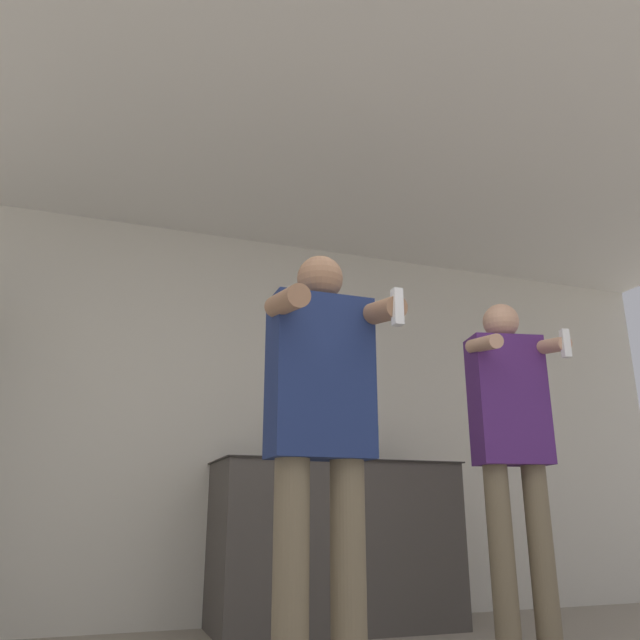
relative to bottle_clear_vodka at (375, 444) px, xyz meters
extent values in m
cube|color=beige|center=(-0.88, 0.35, 0.19)|extent=(7.00, 0.06, 2.55)
cube|color=silver|center=(-0.88, -1.07, 1.49)|extent=(7.00, 3.30, 0.05)
cube|color=#47423D|center=(-0.28, 0.00, -0.61)|extent=(1.46, 0.64, 0.95)
cube|color=#272421|center=(-0.28, 0.00, -0.13)|extent=(1.49, 0.67, 0.01)
cylinder|color=silver|center=(0.00, 0.00, -0.01)|extent=(0.06, 0.06, 0.25)
cylinder|color=silver|center=(0.00, 0.00, 0.14)|extent=(0.02, 0.02, 0.05)
sphere|color=black|center=(0.00, 0.00, 0.17)|extent=(0.02, 0.02, 0.02)
cylinder|color=silver|center=(-0.55, 0.00, -0.05)|extent=(0.09, 0.09, 0.15)
cylinder|color=silver|center=(-0.55, 0.00, 0.06)|extent=(0.03, 0.03, 0.06)
sphere|color=#B29933|center=(-0.55, 0.00, 0.09)|extent=(0.03, 0.03, 0.03)
cylinder|color=black|center=(-0.27, 0.00, -0.05)|extent=(0.09, 0.09, 0.15)
cylinder|color=black|center=(-0.27, 0.00, 0.04)|extent=(0.03, 0.03, 0.05)
sphere|color=#B29933|center=(-0.27, 0.00, 0.07)|extent=(0.04, 0.04, 0.04)
cylinder|color=#75664C|center=(-1.01, -1.48, -0.66)|extent=(0.13, 0.13, 0.85)
cylinder|color=#75664C|center=(-0.79, -1.48, -0.66)|extent=(0.13, 0.13, 0.85)
cube|color=navy|center=(-0.90, -1.48, 0.08)|extent=(0.40, 0.20, 0.64)
sphere|color=#9E7051|center=(-0.90, -1.48, 0.50)|extent=(0.19, 0.19, 0.19)
cylinder|color=#9E7051|center=(-1.09, -1.64, 0.32)|extent=(0.09, 0.33, 0.14)
cylinder|color=#9E7051|center=(-0.71, -1.64, 0.32)|extent=(0.09, 0.33, 0.14)
cube|color=white|center=(-0.70, -1.80, 0.30)|extent=(0.04, 0.04, 0.14)
cylinder|color=#75664C|center=(0.20, -1.02, -0.65)|extent=(0.12, 0.12, 0.89)
cylinder|color=#75664C|center=(0.40, -1.06, -0.65)|extent=(0.12, 0.12, 0.89)
cube|color=#4C236B|center=(0.30, -1.04, 0.13)|extent=(0.40, 0.27, 0.67)
sphere|color=tan|center=(0.30, -1.04, 0.56)|extent=(0.19, 0.19, 0.19)
cylinder|color=tan|center=(0.09, -1.16, 0.39)|extent=(0.14, 0.34, 0.13)
cylinder|color=tan|center=(0.43, -1.24, 0.39)|extent=(0.14, 0.34, 0.13)
cube|color=white|center=(0.40, -1.39, 0.36)|extent=(0.04, 0.04, 0.14)
camera|label=1|loc=(-1.70, -3.76, -0.43)|focal=35.00mm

